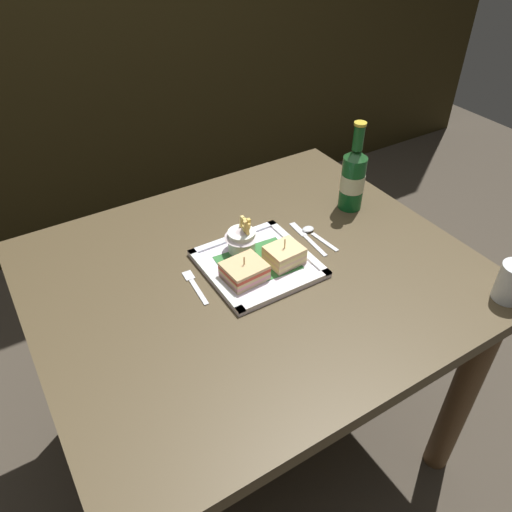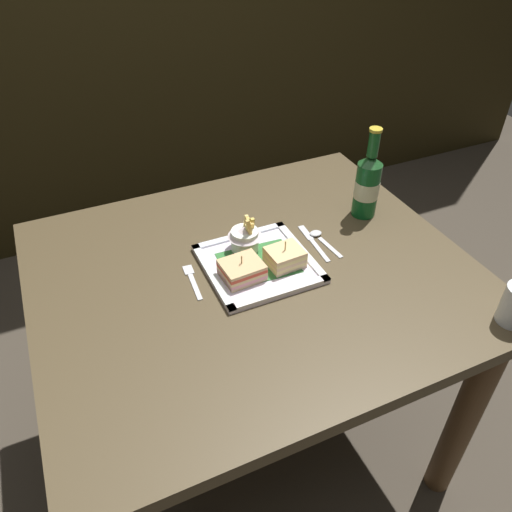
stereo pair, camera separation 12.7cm
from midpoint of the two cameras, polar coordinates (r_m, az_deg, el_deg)
name	(u,v)px [view 1 (the left image)]	position (r m, az deg, el deg)	size (l,w,h in m)	color
ground_plane	(255,435)	(1.88, -2.20, -19.87)	(6.00, 6.00, 0.00)	#41392E
dining_table	(254,308)	(1.38, -2.84, -6.04)	(1.11, 0.95, 0.77)	#493C26
square_plate	(258,264)	(1.30, -2.60, -1.01)	(0.27, 0.27, 0.02)	white
sandwich_half_left	(244,271)	(1.24, -4.28, -1.86)	(0.11, 0.09, 0.07)	tan
sandwich_half_right	(284,255)	(1.28, 0.42, 0.00)	(0.09, 0.08, 0.07)	#D6B38C
fries_cup	(242,237)	(1.32, -4.41, 2.04)	(0.09, 0.09, 0.11)	white
beer_bottle	(353,177)	(1.49, 8.63, 8.79)	(0.07, 0.07, 0.27)	#0F5121
water_glass	(511,285)	(1.30, 24.66, -3.11)	(0.07, 0.07, 0.10)	silver
fork	(194,285)	(1.26, -9.94, -3.40)	(0.03, 0.14, 0.00)	silver
knife	(306,237)	(1.40, 3.19, 2.05)	(0.03, 0.17, 0.00)	silver
spoon	(312,232)	(1.41, 3.91, 2.60)	(0.04, 0.13, 0.01)	silver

